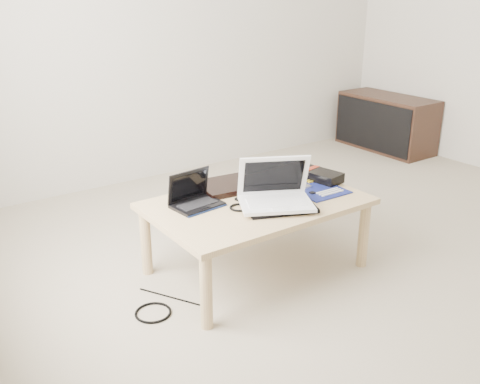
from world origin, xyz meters
TOP-DOWN VIEW (x-y plane):
  - ground at (0.00, 0.00)m, footprint 4.00×4.00m
  - coffee_table at (-0.61, 0.29)m, footprint 1.10×0.70m
  - media_cabinet at (1.77, 1.45)m, footprint 0.41×0.90m
  - book at (-0.64, 0.52)m, footprint 0.34×0.29m
  - netbook at (-0.91, 0.42)m, footprint 0.26×0.20m
  - tablet at (-0.55, 0.28)m, footprint 0.31×0.26m
  - remote at (-0.36, 0.39)m, footprint 0.09×0.25m
  - neoprene_sleeve at (-0.57, 0.15)m, footprint 0.41×0.35m
  - white_laptop at (-0.59, 0.17)m, footprint 0.43×0.38m
  - motherboard at (-0.25, 0.24)m, footprint 0.27×0.33m
  - gpu_box at (-0.13, 0.34)m, footprint 0.18×0.29m
  - cable_coil at (-0.75, 0.25)m, footprint 0.10×0.10m
  - floor_cable_coil at (-1.27, 0.22)m, footprint 0.19×0.19m
  - floor_cable_trail at (-1.14, 0.30)m, footprint 0.18×0.31m

SIDE VIEW (x-z plane):
  - ground at x=0.00m, z-range 0.00..0.00m
  - floor_cable_trail at x=-1.14m, z-range 0.00..0.01m
  - floor_cable_coil at x=-1.27m, z-range 0.00..0.01m
  - media_cabinet at x=1.77m, z-range 0.00..0.50m
  - coffee_table at x=-0.61m, z-range 0.15..0.55m
  - motherboard at x=-0.25m, z-range 0.40..0.41m
  - cable_coil at x=-0.75m, z-range 0.40..0.41m
  - tablet at x=-0.55m, z-range 0.40..0.41m
  - neoprene_sleeve at x=-0.57m, z-range 0.40..0.42m
  - remote at x=-0.36m, z-range 0.40..0.42m
  - book at x=-0.64m, z-range 0.40..0.43m
  - gpu_box at x=-0.13m, z-range 0.40..0.46m
  - netbook at x=-0.91m, z-range 0.35..0.53m
  - white_laptop at x=-0.59m, z-range 0.35..0.59m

